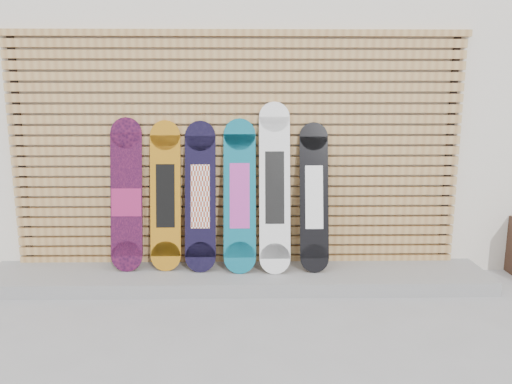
% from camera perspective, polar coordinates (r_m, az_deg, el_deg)
% --- Properties ---
extents(ground, '(80.00, 80.00, 0.00)m').
position_cam_1_polar(ground, '(4.08, -0.30, -13.89)').
color(ground, gray).
rests_on(ground, ground).
extents(building, '(12.00, 5.00, 3.60)m').
position_cam_1_polar(building, '(7.22, 3.43, 11.72)').
color(building, silver).
rests_on(building, ground).
extents(concrete_step, '(4.60, 0.70, 0.12)m').
position_cam_1_polar(concrete_step, '(4.68, -2.26, -9.70)').
color(concrete_step, gray).
rests_on(concrete_step, ground).
extents(slat_wall, '(4.26, 0.08, 2.29)m').
position_cam_1_polar(slat_wall, '(4.70, -2.28, 4.80)').
color(slat_wall, '#AC7E47').
rests_on(slat_wall, ground).
extents(snowboard_0, '(0.29, 0.28, 1.40)m').
position_cam_1_polar(snowboard_0, '(4.73, -14.58, -0.42)').
color(snowboard_0, black).
rests_on(snowboard_0, concrete_step).
extents(snowboard_1, '(0.28, 0.27, 1.37)m').
position_cam_1_polar(snowboard_1, '(4.66, -10.30, -0.43)').
color(snowboard_1, '#AC6C12').
rests_on(snowboard_1, concrete_step).
extents(snowboard_2, '(0.28, 0.31, 1.37)m').
position_cam_1_polar(snowboard_2, '(4.60, -6.37, -0.50)').
color(snowboard_2, black).
rests_on(snowboard_2, concrete_step).
extents(snowboard_3, '(0.29, 0.35, 1.39)m').
position_cam_1_polar(snowboard_3, '(4.56, -1.88, -0.43)').
color(snowboard_3, '#0C5F76').
rests_on(snowboard_3, concrete_step).
extents(snowboard_4, '(0.28, 0.36, 1.54)m').
position_cam_1_polar(snowboard_4, '(4.54, 2.15, 0.51)').
color(snowboard_4, white).
rests_on(snowboard_4, concrete_step).
extents(snowboard_5, '(0.26, 0.34, 1.35)m').
position_cam_1_polar(snowboard_5, '(4.61, 6.65, -0.59)').
color(snowboard_5, black).
rests_on(snowboard_5, concrete_step).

